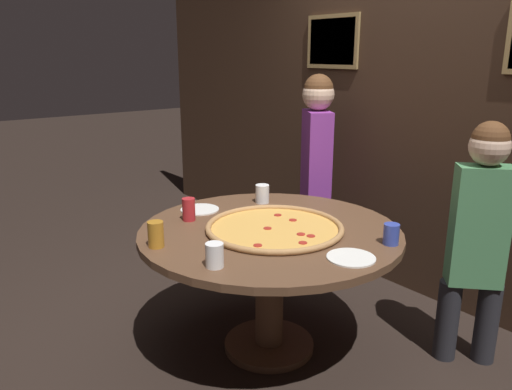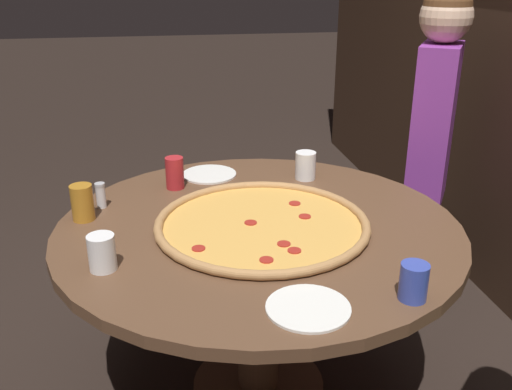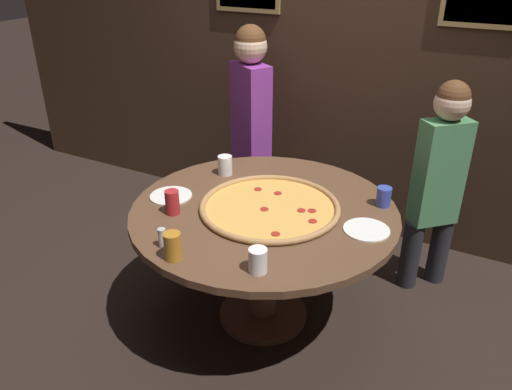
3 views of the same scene
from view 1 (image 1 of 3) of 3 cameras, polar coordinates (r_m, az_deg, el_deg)
name	(u,v)px [view 1 (image 1 of 3)]	position (r m, az deg, el deg)	size (l,w,h in m)	color
ground_plane	(269,347)	(3.07, 1.49, -16.98)	(24.00, 24.00, 0.00)	black
back_wall	(421,109)	(3.58, 18.33, 9.35)	(6.40, 0.08, 2.60)	#3D281C
dining_table	(270,254)	(2.79, 1.58, -6.72)	(1.43, 1.43, 0.74)	brown
giant_pizza	(275,227)	(2.71, 2.13, -3.73)	(0.75, 0.75, 0.03)	#E5A84C
drink_cup_far_left	(189,209)	(2.87, -7.70, -1.64)	(0.07, 0.07, 0.13)	#B22328
drink_cup_beside_pizza	(262,194)	(3.19, 0.72, 0.14)	(0.09, 0.09, 0.12)	white
drink_cup_centre_back	(156,234)	(2.51, -11.38, -4.43)	(0.08, 0.08, 0.13)	#BC7A23
drink_cup_near_left	(391,234)	(2.59, 15.19, -4.34)	(0.08, 0.08, 0.11)	#384CB7
drink_cup_front_edge	(215,255)	(2.25, -4.76, -6.88)	(0.08, 0.08, 0.11)	white
white_plate_right_side	(351,258)	(2.39, 10.81, -7.05)	(0.23, 0.23, 0.01)	white
white_plate_far_back	(200,209)	(3.07, -6.44, -1.65)	(0.23, 0.23, 0.01)	white
condiment_shaker	(156,230)	(2.63, -11.31, -3.90)	(0.04, 0.04, 0.10)	silver
diner_centre_back	(479,231)	(2.88, 24.09, -3.82)	(0.33, 0.32, 1.34)	#232328
diner_side_left	(316,165)	(3.73, 6.87, 3.40)	(0.39, 0.32, 1.53)	#232328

